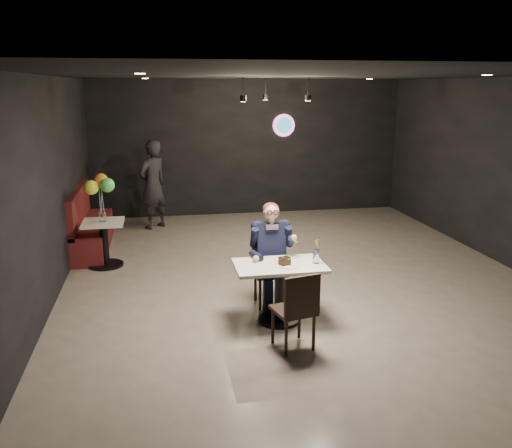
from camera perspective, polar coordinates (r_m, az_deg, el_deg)
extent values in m
plane|color=gray|center=(8.37, 4.46, -5.69)|extent=(9.00, 9.00, 0.00)
cube|color=black|center=(9.81, 1.73, 14.44)|extent=(1.40, 1.20, 0.36)
cube|color=silver|center=(6.75, 2.47, -7.27)|extent=(1.10, 0.70, 0.75)
cube|color=black|center=(7.23, 1.51, -5.07)|extent=(0.42, 0.46, 0.92)
cube|color=black|center=(6.10, 3.95, -8.88)|extent=(0.51, 0.54, 0.92)
cube|color=black|center=(7.14, 1.52, -3.10)|extent=(0.60, 0.80, 1.44)
cylinder|color=white|center=(6.54, 3.46, -4.44)|extent=(0.23, 0.23, 0.01)
cube|color=black|center=(6.56, 3.03, -3.92)|extent=(0.15, 0.14, 0.09)
ellipsoid|color=green|center=(6.53, 3.47, -3.68)|extent=(0.06, 0.04, 0.01)
cylinder|color=silver|center=(6.68, 6.31, -3.40)|extent=(0.08, 0.08, 0.17)
cone|color=#AF7747|center=(6.62, 6.48, -2.16)|extent=(0.07, 0.07, 0.12)
cube|color=#4E1310|center=(10.07, -16.94, 0.45)|extent=(0.55, 2.21, 1.10)
cube|color=silver|center=(9.11, -15.66, -1.85)|extent=(0.65, 0.65, 0.81)
cylinder|color=silver|center=(9.01, -15.84, 0.75)|extent=(0.11, 0.11, 0.16)
cube|color=#FBFF35|center=(8.93, -16.02, 3.32)|extent=(0.41, 0.41, 0.68)
imported|color=black|center=(11.27, -10.80, 4.08)|extent=(0.78, 0.76, 1.81)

